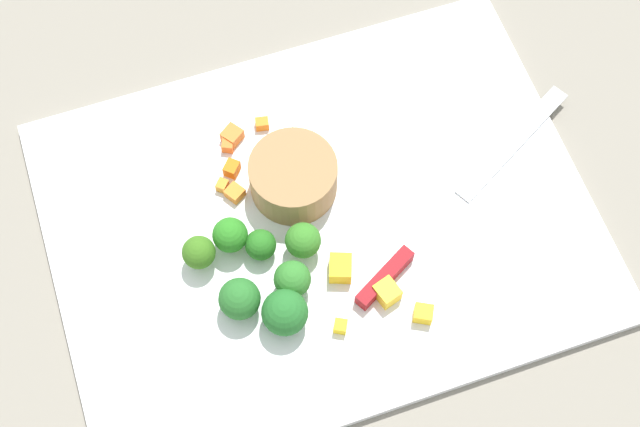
% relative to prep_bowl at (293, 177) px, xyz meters
% --- Properties ---
extents(ground_plane, '(4.00, 4.00, 0.00)m').
position_rel_prep_bowl_xyz_m(ground_plane, '(-0.01, 0.04, -0.03)').
color(ground_plane, gray).
extents(cutting_board, '(0.53, 0.40, 0.01)m').
position_rel_prep_bowl_xyz_m(cutting_board, '(-0.01, 0.04, -0.03)').
color(cutting_board, white).
rests_on(cutting_board, ground_plane).
extents(prep_bowl, '(0.09, 0.09, 0.04)m').
position_rel_prep_bowl_xyz_m(prep_bowl, '(0.00, 0.00, 0.00)').
color(prep_bowl, '#987145').
rests_on(prep_bowl, cutting_board).
extents(chef_knife, '(0.29, 0.17, 0.02)m').
position_rel_prep_bowl_xyz_m(chef_knife, '(-0.11, 0.09, -0.02)').
color(chef_knife, silver).
rests_on(chef_knife, cutting_board).
extents(carrot_dice_0, '(0.02, 0.01, 0.01)m').
position_rel_prep_bowl_xyz_m(carrot_dice_0, '(0.01, -0.08, -0.02)').
color(carrot_dice_0, orange).
rests_on(carrot_dice_0, cutting_board).
extents(carrot_dice_1, '(0.03, 0.02, 0.01)m').
position_rel_prep_bowl_xyz_m(carrot_dice_1, '(0.04, -0.07, -0.02)').
color(carrot_dice_1, orange).
rests_on(carrot_dice_1, cutting_board).
extents(carrot_dice_2, '(0.02, 0.02, 0.01)m').
position_rel_prep_bowl_xyz_m(carrot_dice_2, '(0.05, -0.04, -0.02)').
color(carrot_dice_2, orange).
rests_on(carrot_dice_2, cutting_board).
extents(carrot_dice_3, '(0.02, 0.02, 0.01)m').
position_rel_prep_bowl_xyz_m(carrot_dice_3, '(0.07, -0.02, -0.02)').
color(carrot_dice_3, orange).
rests_on(carrot_dice_3, cutting_board).
extents(carrot_dice_4, '(0.02, 0.02, 0.01)m').
position_rel_prep_bowl_xyz_m(carrot_dice_4, '(0.05, -0.06, -0.02)').
color(carrot_dice_4, orange).
rests_on(carrot_dice_4, cutting_board).
extents(carrot_dice_5, '(0.02, 0.02, 0.01)m').
position_rel_prep_bowl_xyz_m(carrot_dice_5, '(-0.02, -0.05, -0.02)').
color(carrot_dice_5, orange).
rests_on(carrot_dice_5, cutting_board).
extents(carrot_dice_6, '(0.02, 0.02, 0.01)m').
position_rel_prep_bowl_xyz_m(carrot_dice_6, '(0.06, -0.01, -0.02)').
color(carrot_dice_6, orange).
rests_on(carrot_dice_6, cutting_board).
extents(pepper_dice_0, '(0.03, 0.03, 0.02)m').
position_rel_prep_bowl_xyz_m(pepper_dice_0, '(-0.01, 0.10, -0.01)').
color(pepper_dice_0, yellow).
rests_on(pepper_dice_0, cutting_board).
extents(pepper_dice_1, '(0.02, 0.02, 0.01)m').
position_rel_prep_bowl_xyz_m(pepper_dice_1, '(0.00, 0.15, -0.02)').
color(pepper_dice_1, yellow).
rests_on(pepper_dice_1, cutting_board).
extents(pepper_dice_2, '(0.03, 0.03, 0.02)m').
position_rel_prep_bowl_xyz_m(pepper_dice_2, '(-0.05, 0.14, -0.01)').
color(pepper_dice_2, yellow).
rests_on(pepper_dice_2, cutting_board).
extents(pepper_dice_3, '(0.02, 0.02, 0.02)m').
position_rel_prep_bowl_xyz_m(pepper_dice_3, '(-0.07, 0.17, -0.01)').
color(pepper_dice_3, yellow).
rests_on(pepper_dice_3, cutting_board).
extents(broccoli_floret_0, '(0.04, 0.04, 0.05)m').
position_rel_prep_bowl_xyz_m(broccoli_floret_0, '(0.05, 0.13, 0.00)').
color(broccoli_floret_0, '#89AE62').
rests_on(broccoli_floret_0, cutting_board).
extents(broccoli_floret_1, '(0.03, 0.03, 0.04)m').
position_rel_prep_bowl_xyz_m(broccoli_floret_1, '(0.01, 0.07, 0.00)').
color(broccoli_floret_1, '#8EB460').
rests_on(broccoli_floret_1, cutting_board).
extents(broccoli_floret_2, '(0.04, 0.04, 0.04)m').
position_rel_prep_bowl_xyz_m(broccoli_floret_2, '(0.09, 0.11, 0.00)').
color(broccoli_floret_2, '#84BC57').
rests_on(broccoli_floret_2, cutting_board).
extents(broccoli_floret_3, '(0.04, 0.04, 0.04)m').
position_rel_prep_bowl_xyz_m(broccoli_floret_3, '(0.03, 0.10, 0.00)').
color(broccoli_floret_3, '#8DC15A').
rests_on(broccoli_floret_3, cutting_board).
extents(broccoli_floret_4, '(0.03, 0.03, 0.04)m').
position_rel_prep_bowl_xyz_m(broccoli_floret_4, '(0.08, 0.04, 0.00)').
color(broccoli_floret_4, '#89B45C').
rests_on(broccoli_floret_4, cutting_board).
extents(broccoli_floret_5, '(0.03, 0.03, 0.03)m').
position_rel_prep_bowl_xyz_m(broccoli_floret_5, '(0.05, 0.06, -0.00)').
color(broccoli_floret_5, '#82AE63').
rests_on(broccoli_floret_5, cutting_board).
extents(broccoli_floret_6, '(0.03, 0.03, 0.04)m').
position_rel_prep_bowl_xyz_m(broccoli_floret_6, '(0.11, 0.05, 0.00)').
color(broccoli_floret_6, '#87C45E').
rests_on(broccoli_floret_6, cutting_board).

